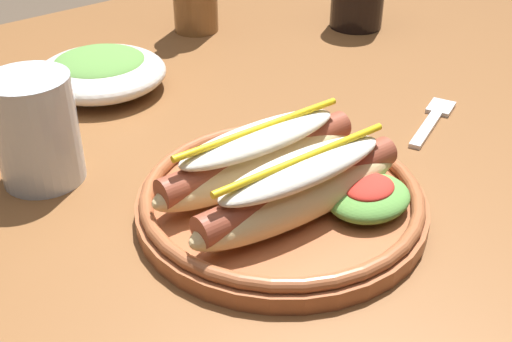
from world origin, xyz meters
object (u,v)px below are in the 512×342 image
object	(u,v)px
hot_dog_plate	(282,189)
side_bowl	(98,72)
water_cup	(36,130)
fork	(433,119)

from	to	relation	value
hot_dog_plate	side_bowl	world-z (taller)	hot_dog_plate
hot_dog_plate	side_bowl	bearing A→B (deg)	90.25
hot_dog_plate	water_cup	xyz separation A→B (m)	(-0.13, 0.19, 0.03)
fork	water_cup	size ratio (longest dim) A/B	1.14
water_cup	side_bowl	size ratio (longest dim) A/B	0.67
hot_dog_plate	water_cup	bearing A→B (deg)	125.66
hot_dog_plate	water_cup	world-z (taller)	water_cup
side_bowl	water_cup	bearing A→B (deg)	-133.25
fork	side_bowl	world-z (taller)	side_bowl
fork	side_bowl	size ratio (longest dim) A/B	0.76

